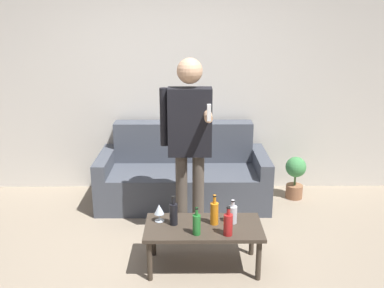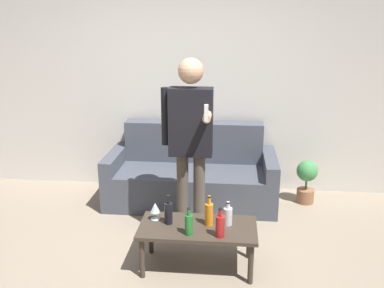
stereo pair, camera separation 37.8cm
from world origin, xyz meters
The scene contains 12 objects.
ground_plane centered at (0.00, 0.00, 0.00)m, with size 16.00×16.00×0.00m, color gray.
wall_back centered at (0.00, 2.05, 1.35)m, with size 8.00×0.06×2.70m.
couch centered at (0.13, 1.62, 0.30)m, with size 1.87×0.84×0.86m.
coffee_table centered at (0.32, 0.24, 0.33)m, with size 0.97×0.48×0.38m.
bottle_orange centered at (0.41, 0.27, 0.48)m, with size 0.07×0.07×0.26m.
bottle_green centered at (0.07, 0.27, 0.48)m, with size 0.07×0.07×0.25m.
bottle_dark centered at (0.26, 0.10, 0.47)m, with size 0.06×0.06×0.23m.
bottle_yellow centered at (0.50, 0.09, 0.48)m, with size 0.07×0.07×0.24m.
bottle_red centered at (0.56, 0.30, 0.46)m, with size 0.07×0.07×0.20m.
wine_glass_near centered at (-0.05, 0.33, 0.48)m, with size 0.08×0.08×0.15m.
person_standing_front centered at (0.20, 0.78, 1.02)m, with size 0.46×0.43×1.70m.
potted_plant centered at (1.42, 1.66, 0.29)m, with size 0.23×0.23×0.50m.
Camera 1 is at (0.20, -2.94, 2.04)m, focal length 40.00 mm.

